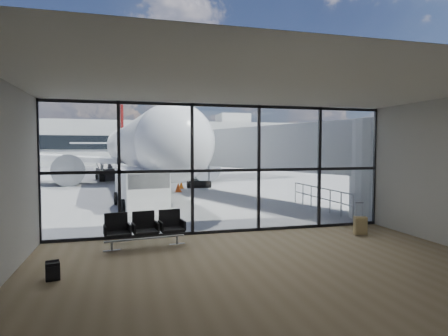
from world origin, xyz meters
name	(u,v)px	position (x,y,z in m)	size (l,w,h in m)	color
ground	(152,170)	(0.00, 40.00, 0.00)	(220.00, 220.00, 0.00)	slate
lounge_shell	(281,162)	(0.00, -4.80, 2.65)	(12.02, 8.01, 4.51)	brown
glass_curtain_wall	(226,169)	(0.00, 0.00, 2.25)	(12.10, 0.12, 4.50)	white
jet_bridge	(278,152)	(4.90, 7.07, 2.76)	(8.00, 16.50, 4.33)	#AAADB0
apron_railing	(320,195)	(5.60, 3.50, 0.72)	(0.06, 5.46, 1.11)	gray
far_terminal	(141,142)	(-0.59, 61.97, 4.21)	(80.00, 12.20, 11.00)	silver
tree_3	(6,140)	(-27.00, 72.00, 4.63)	(4.95, 4.95, 7.12)	#382619
tree_4	(38,137)	(-21.00, 72.00, 5.25)	(5.61, 5.61, 8.07)	#382619
tree_5	(69,135)	(-15.00, 72.00, 5.88)	(6.27, 6.27, 9.03)	#382619
seating_row	(145,227)	(-2.86, -1.15, 0.58)	(2.37, 0.95, 1.05)	gray
backpack	(53,271)	(-5.00, -3.64, 0.22)	(0.33, 0.32, 0.45)	black
suitcase	(360,225)	(4.35, -1.51, 0.33)	(0.46, 0.37, 1.10)	#948052
airliner	(135,146)	(-2.54, 23.59, 3.18)	(34.86, 40.46, 10.42)	white
service_van	(141,188)	(-2.69, 6.25, 1.01)	(2.67, 4.73, 1.96)	silver
belt_loader	(107,173)	(-5.18, 24.12, 0.63)	(2.35, 4.31, 1.89)	black
traffic_cone_a	(178,187)	(0.03, 12.73, 0.31)	(0.46, 0.46, 0.66)	#CE400A
traffic_cone_c	(181,185)	(0.55, 14.91, 0.26)	(0.38, 0.38, 0.55)	orange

